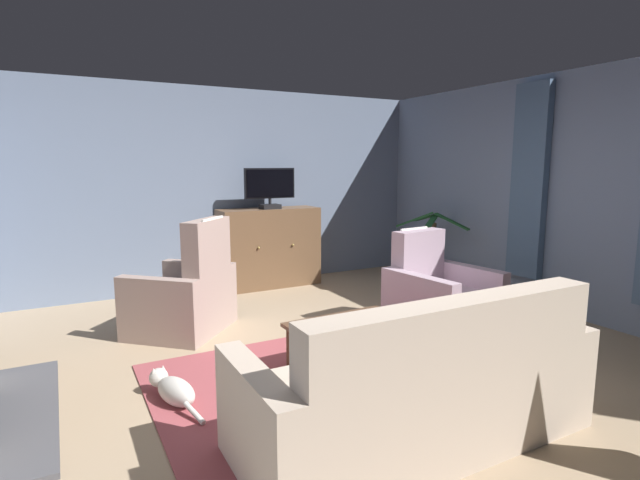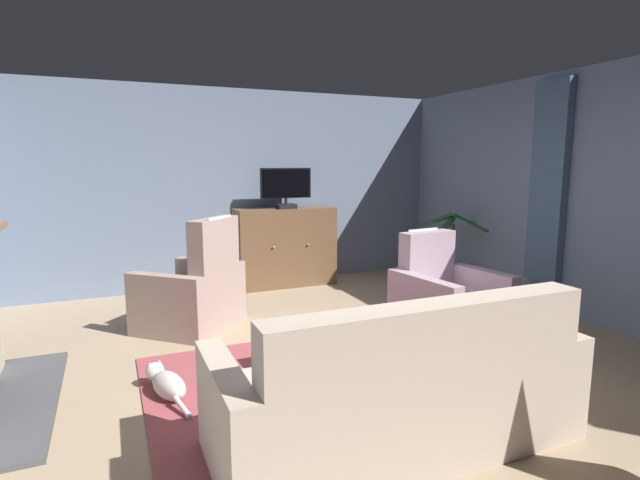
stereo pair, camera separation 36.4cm
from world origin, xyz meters
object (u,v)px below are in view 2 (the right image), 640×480
at_px(coffee_table, 342,328).
at_px(sofa_floral, 401,396).
at_px(television, 286,187).
at_px(potted_plant_on_hearth_side, 450,271).
at_px(tv_cabinet, 285,249).
at_px(cat, 167,383).
at_px(armchair_in_far_corner, 194,294).
at_px(armchair_beside_cabinet, 447,303).
at_px(tv_remote, 363,321).

xyz_separation_m(coffee_table, sofa_floral, (-0.17, -1.14, -0.03)).
bearing_deg(television, coffee_table, -100.38).
bearing_deg(potted_plant_on_hearth_side, tv_cabinet, 152.79).
bearing_deg(sofa_floral, cat, 134.60).
height_order(armchair_in_far_corner, armchair_beside_cabinet, armchair_in_far_corner).
distance_m(coffee_table, armchair_beside_cabinet, 1.35).
distance_m(armchair_in_far_corner, cat, 1.54).
xyz_separation_m(tv_cabinet, potted_plant_on_hearth_side, (2.00, -1.03, -0.28)).
height_order(armchair_in_far_corner, cat, armchair_in_far_corner).
height_order(tv_remote, cat, tv_remote).
bearing_deg(armchair_in_far_corner, potted_plant_on_hearth_side, 4.67).
height_order(coffee_table, sofa_floral, sofa_floral).
height_order(sofa_floral, armchair_beside_cabinet, armchair_beside_cabinet).
distance_m(sofa_floral, armchair_in_far_corner, 2.78).
bearing_deg(armchair_in_far_corner, coffee_table, -58.74).
distance_m(coffee_table, potted_plant_on_hearth_side, 3.10).
relative_size(tv_cabinet, sofa_floral, 0.62).
bearing_deg(coffee_table, armchair_beside_cabinet, 14.45).
bearing_deg(tv_cabinet, cat, -124.23).
distance_m(tv_cabinet, armchair_beside_cabinet, 2.64).
distance_m(tv_remote, armchair_beside_cabinet, 1.24).
relative_size(tv_remote, armchair_beside_cabinet, 0.17).
bearing_deg(potted_plant_on_hearth_side, armchair_in_far_corner, -175.33).
relative_size(tv_cabinet, coffee_table, 1.39).
xyz_separation_m(tv_cabinet, armchair_beside_cabinet, (0.79, -2.51, -0.19)).
bearing_deg(tv_remote, cat, -130.27).
bearing_deg(tv_cabinet, armchair_in_far_corner, -137.81).
bearing_deg(television, cat, -124.74).
height_order(potted_plant_on_hearth_side, cat, potted_plant_on_hearth_side).
bearing_deg(sofa_floral, tv_cabinet, 80.28).
bearing_deg(television, sofa_floral, -99.85).
height_order(tv_cabinet, armchair_beside_cabinet, tv_cabinet).
bearing_deg(sofa_floral, tv_remote, 73.34).
distance_m(sofa_floral, armchair_beside_cabinet, 2.09).
bearing_deg(tv_remote, coffee_table, -155.47).
distance_m(sofa_floral, cat, 1.72).
relative_size(television, armchair_in_far_corner, 0.57).
relative_size(armchair_in_far_corner, cat, 1.75).
bearing_deg(cat, potted_plant_on_hearth_side, 24.13).
distance_m(television, potted_plant_on_hearth_side, 2.49).
relative_size(coffee_table, tv_remote, 5.74).
xyz_separation_m(television, sofa_floral, (-0.68, -3.93, -1.04)).
distance_m(television, sofa_floral, 4.12).
bearing_deg(tv_remote, television, 138.72).
xyz_separation_m(tv_cabinet, coffee_table, (-0.51, -2.85, -0.16)).
xyz_separation_m(tv_remote, cat, (-1.51, 0.17, -0.32)).
distance_m(coffee_table, tv_remote, 0.18).
relative_size(armchair_beside_cabinet, cat, 1.44).
relative_size(tv_remote, cat, 0.24).
relative_size(television, armchair_beside_cabinet, 0.69).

